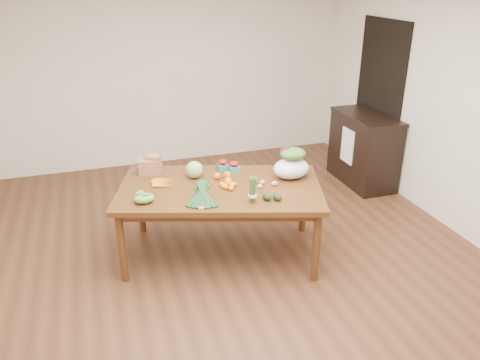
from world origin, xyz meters
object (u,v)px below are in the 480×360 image
object	(u,v)px
dining_table	(221,221)
cabinet	(364,149)
kale_bunch	(202,196)
asparagus_bundle	(252,189)
salad_bag	(291,165)
paper_bag	(149,165)
cabbage	(194,170)
mandarin_cluster	(228,184)

from	to	relation	value
dining_table	cabinet	world-z (taller)	cabinet
kale_bunch	asparagus_bundle	world-z (taller)	asparagus_bundle
cabinet	salad_bag	bearing A→B (deg)	-143.74
cabinet	salad_bag	xyz separation A→B (m)	(-1.57, -1.15, 0.42)
paper_bag	salad_bag	size ratio (longest dim) A/B	0.73
paper_bag	kale_bunch	size ratio (longest dim) A/B	0.66
cabinet	kale_bunch	distance (m)	2.95
dining_table	cabbage	size ratio (longest dim) A/B	11.27
paper_bag	mandarin_cluster	xyz separation A→B (m)	(0.66, -0.57, -0.06)
paper_bag	cabbage	distance (m)	0.48
kale_bunch	salad_bag	xyz separation A→B (m)	(0.98, 0.29, 0.06)
kale_bunch	asparagus_bundle	distance (m)	0.45
cabinet	cabbage	xyz separation A→B (m)	(-2.48, -0.85, 0.37)
mandarin_cluster	asparagus_bundle	bearing A→B (deg)	-72.11
paper_bag	asparagus_bundle	xyz separation A→B (m)	(0.78, -0.93, 0.03)
cabinet	paper_bag	xyz separation A→B (m)	(-2.89, -0.61, 0.37)
mandarin_cluster	kale_bunch	xyz separation A→B (m)	(-0.32, -0.26, 0.04)
dining_table	asparagus_bundle	world-z (taller)	asparagus_bundle
cabinet	paper_bag	size ratio (longest dim) A/B	3.84
salad_bag	paper_bag	bearing A→B (deg)	157.98
kale_bunch	cabinet	bearing A→B (deg)	47.10
mandarin_cluster	cabinet	bearing A→B (deg)	27.93
cabinet	asparagus_bundle	world-z (taller)	asparagus_bundle
dining_table	paper_bag	size ratio (longest dim) A/B	7.22
mandarin_cluster	asparagus_bundle	distance (m)	0.39
cabinet	mandarin_cluster	size ratio (longest dim) A/B	5.67
asparagus_bundle	salad_bag	distance (m)	0.67
kale_bunch	asparagus_bundle	size ratio (longest dim) A/B	1.60
cabinet	mandarin_cluster	xyz separation A→B (m)	(-2.23, -1.18, 0.32)
dining_table	cabbage	xyz separation A→B (m)	(-0.18, 0.28, 0.46)
dining_table	salad_bag	size ratio (longest dim) A/B	5.26
mandarin_cluster	salad_bag	bearing A→B (deg)	2.72
dining_table	kale_bunch	xyz separation A→B (m)	(-0.25, -0.31, 0.45)
dining_table	kale_bunch	size ratio (longest dim) A/B	4.79
asparagus_bundle	cabinet	bearing A→B (deg)	53.76
cabbage	paper_bag	bearing A→B (deg)	150.11
paper_bag	cabinet	bearing A→B (deg)	12.00
dining_table	cabinet	size ratio (longest dim) A/B	1.88
paper_bag	kale_bunch	bearing A→B (deg)	-67.37
mandarin_cluster	kale_bunch	bearing A→B (deg)	-140.85
cabinet	mandarin_cluster	bearing A→B (deg)	-152.07
cabinet	cabbage	world-z (taller)	cabinet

